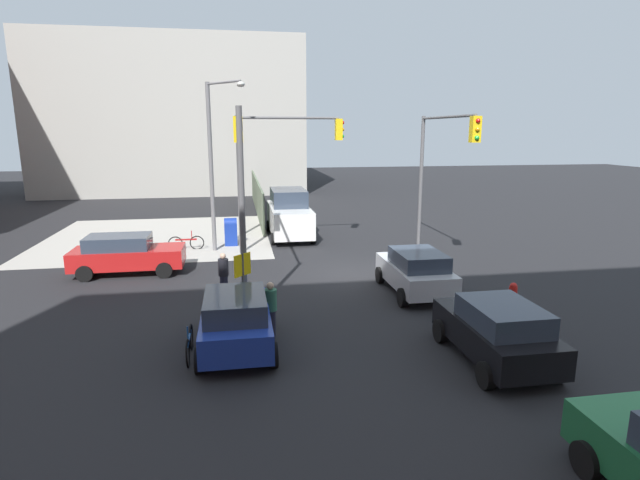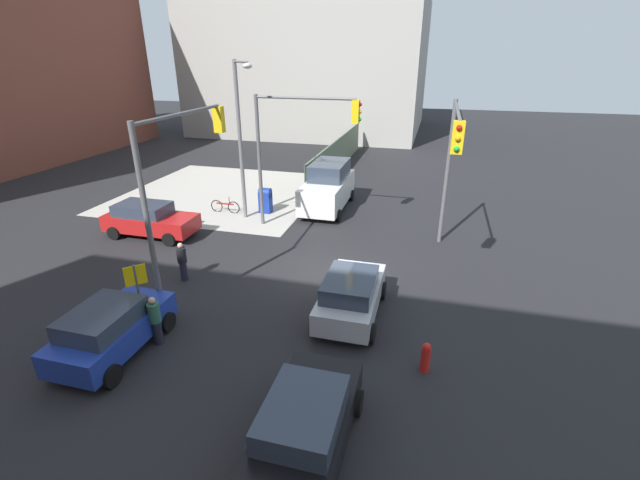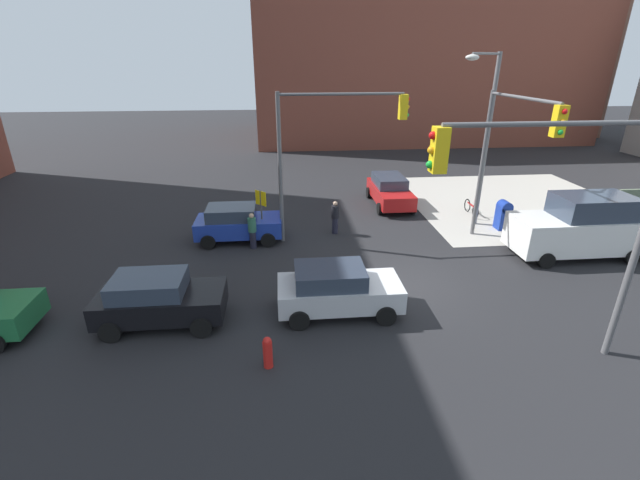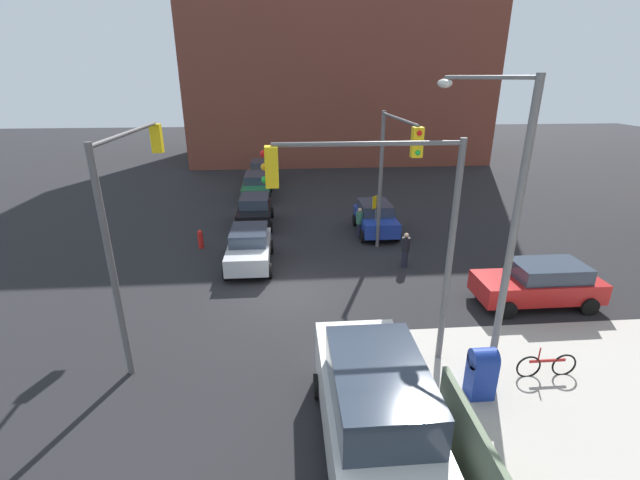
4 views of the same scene
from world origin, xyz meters
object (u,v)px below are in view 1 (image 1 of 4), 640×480
at_px(bicycle_leaning_on_fence, 186,243).
at_px(bicycle_at_crosswalk, 190,344).
at_px(hatchback_silver, 416,271).
at_px(fire_hydrant, 513,296).
at_px(sedan_black, 497,331).
at_px(traffic_signal_nw_corner, 240,166).
at_px(pedestrian_crossing, 224,274).
at_px(pedestrian_waiting, 271,308).
at_px(traffic_signal_ne_corner, 280,156).
at_px(street_lamp_corner, 215,154).
at_px(hatchback_blue, 236,320).
at_px(mailbox_blue, 231,231).
at_px(traffic_signal_se_corner, 440,157).
at_px(coupe_red, 126,254).
at_px(van_white_delivery, 289,214).

distance_m(bicycle_leaning_on_fence, bicycle_at_crosswalk, 12.46).
bearing_deg(hatchback_silver, fire_hydrant, -130.65).
relative_size(sedan_black, bicycle_leaning_on_fence, 2.21).
bearing_deg(traffic_signal_nw_corner, bicycle_leaning_on_fence, 18.68).
height_order(pedestrian_crossing, bicycle_leaning_on_fence, pedestrian_crossing).
bearing_deg(sedan_black, pedestrian_waiting, 64.96).
relative_size(traffic_signal_ne_corner, street_lamp_corner, 0.81).
xyz_separation_m(hatchback_blue, hatchback_silver, (3.72, -6.43, 0.00)).
bearing_deg(traffic_signal_nw_corner, mailbox_blue, 3.34).
height_order(traffic_signal_se_corner, hatchback_blue, traffic_signal_se_corner).
height_order(traffic_signal_se_corner, hatchback_silver, traffic_signal_se_corner).
distance_m(traffic_signal_se_corner, mailbox_blue, 11.00).
bearing_deg(bicycle_at_crosswalk, hatchback_silver, -62.38).
bearing_deg(pedestrian_waiting, traffic_signal_se_corner, 89.61).
relative_size(mailbox_blue, hatchback_silver, 0.36).
height_order(traffic_signal_se_corner, mailbox_blue, traffic_signal_se_corner).
height_order(coupe_red, hatchback_silver, same).
distance_m(mailbox_blue, fire_hydrant, 14.50).
bearing_deg(traffic_signal_nw_corner, pedestrian_crossing, 61.65).
distance_m(traffic_signal_se_corner, coupe_red, 14.25).
bearing_deg(bicycle_leaning_on_fence, street_lamp_corner, -112.93).
xyz_separation_m(traffic_signal_ne_corner, pedestrian_crossing, (-6.50, 2.64, -3.79)).
relative_size(traffic_signal_se_corner, bicycle_leaning_on_fence, 3.71).
bearing_deg(pedestrian_waiting, pedestrian_crossing, 155.69).
relative_size(mailbox_blue, bicycle_at_crosswalk, 0.82).
distance_m(traffic_signal_nw_corner, bicycle_at_crosswalk, 6.34).
bearing_deg(traffic_signal_ne_corner, traffic_signal_se_corner, -107.64).
bearing_deg(street_lamp_corner, coupe_red, 132.00).
height_order(traffic_signal_nw_corner, mailbox_blue, traffic_signal_nw_corner).
distance_m(traffic_signal_ne_corner, pedestrian_crossing, 7.97).
bearing_deg(traffic_signal_ne_corner, van_white_delivery, -12.76).
bearing_deg(bicycle_leaning_on_fence, fire_hydrant, -132.93).
distance_m(pedestrian_crossing, bicycle_at_crosswalk, 4.89).
bearing_deg(traffic_signal_ne_corner, pedestrian_crossing, 157.87).
bearing_deg(hatchback_blue, coupe_red, 28.55).
bearing_deg(pedestrian_crossing, coupe_red, -94.93).
distance_m(van_white_delivery, pedestrian_crossing, 10.42).
relative_size(hatchback_silver, van_white_delivery, 0.74).
relative_size(traffic_signal_se_corner, mailbox_blue, 4.55).
relative_size(mailbox_blue, pedestrian_crossing, 0.90).
bearing_deg(mailbox_blue, bicycle_leaning_on_fence, 105.28).
bearing_deg(traffic_signal_se_corner, fire_hydrant, 177.63).
bearing_deg(coupe_red, fire_hydrant, -116.26).
height_order(mailbox_blue, hatchback_blue, hatchback_blue).
xyz_separation_m(traffic_signal_se_corner, mailbox_blue, (3.94, 9.50, -3.89)).
relative_size(fire_hydrant, hatchback_blue, 0.25).
xyz_separation_m(traffic_signal_ne_corner, bicycle_leaning_on_fence, (1.10, 4.64, -4.26)).
height_order(traffic_signal_se_corner, street_lamp_corner, street_lamp_corner).
height_order(fire_hydrant, hatchback_blue, hatchback_blue).
bearing_deg(fire_hydrant, traffic_signal_se_corner, -2.37).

